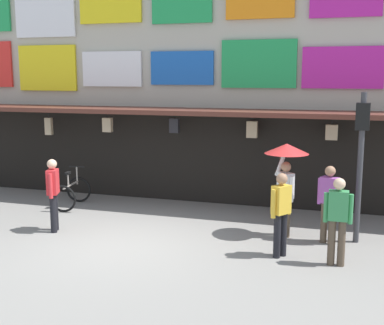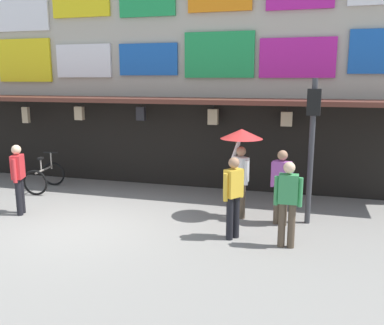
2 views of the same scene
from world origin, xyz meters
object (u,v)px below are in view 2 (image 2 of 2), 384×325
at_px(pedestrian_in_purple, 18,176).
at_px(pedestrian_in_yellow, 233,193).
at_px(bicycle_parked, 45,177).
at_px(traffic_light_far, 312,128).
at_px(pedestrian_in_blue, 281,183).
at_px(pedestrian_with_umbrella, 241,148).
at_px(pedestrian_in_red, 288,200).

bearing_deg(pedestrian_in_purple, pedestrian_in_yellow, -1.65).
bearing_deg(bicycle_parked, pedestrian_in_purple, -69.59).
distance_m(traffic_light_far, pedestrian_in_blue, 1.36).
xyz_separation_m(traffic_light_far, pedestrian_in_blue, (-0.59, -0.28, -1.19)).
height_order(traffic_light_far, pedestrian_in_yellow, traffic_light_far).
bearing_deg(pedestrian_in_yellow, bicycle_parked, 159.67).
height_order(traffic_light_far, pedestrian_with_umbrella, traffic_light_far).
bearing_deg(pedestrian_in_blue, pedestrian_in_red, -80.89).
bearing_deg(pedestrian_in_blue, pedestrian_in_purple, -171.10).
xyz_separation_m(traffic_light_far, pedestrian_in_red, (-0.39, -1.53, -1.19)).
bearing_deg(pedestrian_in_yellow, pedestrian_with_umbrella, 93.02).
xyz_separation_m(bicycle_parked, pedestrian_in_purple, (0.76, -2.04, 0.55)).
distance_m(traffic_light_far, pedestrian_with_umbrella, 1.61).
relative_size(traffic_light_far, pedestrian_with_umbrella, 1.54).
bearing_deg(pedestrian_in_red, traffic_light_far, 75.77).
bearing_deg(bicycle_parked, pedestrian_in_yellow, -20.33).
relative_size(pedestrian_in_yellow, pedestrian_with_umbrella, 0.81).
relative_size(pedestrian_in_blue, pedestrian_with_umbrella, 0.81).
distance_m(bicycle_parked, pedestrian_in_purple, 2.25).
height_order(pedestrian_in_blue, pedestrian_with_umbrella, pedestrian_with_umbrella).
relative_size(pedestrian_with_umbrella, pedestrian_in_purple, 1.24).
bearing_deg(pedestrian_in_purple, traffic_light_far, 10.51).
distance_m(pedestrian_in_blue, pedestrian_in_red, 1.26).
distance_m(pedestrian_in_blue, pedestrian_in_purple, 6.10).
relative_size(bicycle_parked, pedestrian_in_blue, 0.75).
xyz_separation_m(pedestrian_in_blue, pedestrian_in_red, (0.20, -1.25, 0.00)).
bearing_deg(pedestrian_in_purple, bicycle_parked, 110.41).
height_order(bicycle_parked, pedestrian_in_purple, pedestrian_in_purple).
xyz_separation_m(pedestrian_with_umbrella, pedestrian_in_purple, (-5.09, -1.19, -0.69)).
height_order(pedestrian_with_umbrella, pedestrian_in_purple, pedestrian_with_umbrella).
distance_m(pedestrian_with_umbrella, pedestrian_in_red, 2.00).
bearing_deg(bicycle_parked, pedestrian_in_red, -18.59).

